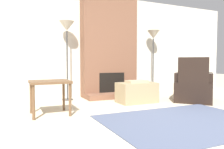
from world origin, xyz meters
TOP-DOWN VIEW (x-y plane):
  - ground_plane at (0.00, 0.00)m, footprint 24.00×24.00m
  - wall_back at (0.00, 3.33)m, footprint 8.19×0.06m
  - fireplace at (0.00, 3.11)m, footprint 1.44×0.73m
  - ottoman at (0.17, 2.03)m, footprint 0.82×0.50m
  - armchair at (1.43, 1.66)m, footprint 1.27×1.25m
  - side_table at (-1.71, 1.68)m, footprint 0.64×0.56m
  - floor_lamp_left at (-1.12, 3.00)m, footprint 0.34×0.34m
  - floor_lamp_right at (1.27, 3.00)m, footprint 0.34×0.34m
  - area_rug at (0.04, 0.42)m, footprint 2.37×1.76m

SIDE VIEW (x-z plane):
  - ground_plane at x=0.00m, z-range 0.00..0.00m
  - area_rug at x=0.04m, z-range 0.00..0.01m
  - ottoman at x=0.17m, z-range -0.02..0.47m
  - armchair at x=1.43m, z-range -0.19..0.79m
  - side_table at x=-1.71m, z-range 0.20..0.77m
  - fireplace at x=0.00m, z-range -0.06..2.54m
  - wall_back at x=0.00m, z-range 0.00..2.60m
  - floor_lamp_right at x=1.27m, z-range 0.65..2.40m
  - floor_lamp_left at x=-1.12m, z-range 0.68..2.49m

